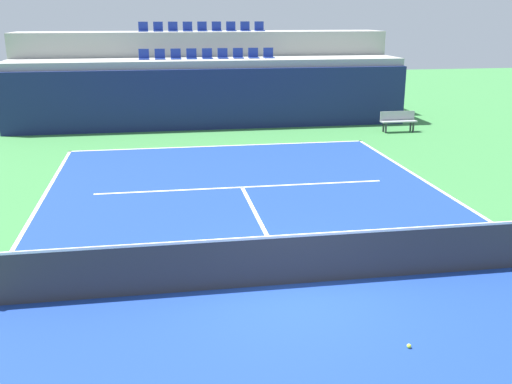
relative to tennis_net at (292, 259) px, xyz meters
The scene contains 13 objects.
ground_plane 0.51m from the tennis_net, ahead, with size 80.00×80.00×0.00m, color #387A3D.
court_surface 0.50m from the tennis_net, ahead, with size 11.00×24.00×0.01m, color navy.
baseline_far 11.96m from the tennis_net, 90.00° to the left, with size 11.00×0.10×0.00m, color white.
service_line_far 6.42m from the tennis_net, 90.00° to the left, with size 8.26×0.10×0.00m, color white.
centre_service_line 3.24m from the tennis_net, 90.00° to the left, with size 0.10×6.40×0.00m, color white.
back_wall 15.41m from the tennis_net, 90.00° to the left, with size 17.15×0.30×2.54m, color navy.
stands_tier_lower 16.76m from the tennis_net, 90.00° to the left, with size 17.15×2.40×2.86m, color #9E9E99.
stands_tier_upper 19.19m from the tennis_net, 90.00° to the left, with size 17.15×2.40×3.94m, color #9E9E99.
seating_row_lower 17.01m from the tennis_net, 90.00° to the left, with size 5.90×0.44×0.44m.
seating_row_upper 19.56m from the tennis_net, 90.00° to the left, with size 5.90×0.44×0.44m.
tennis_net is the anchor object (origin of this frame).
player_bench 15.53m from the tennis_net, 60.61° to the left, with size 1.50×0.40×0.85m.
tennis_ball_0 2.77m from the tennis_net, 63.08° to the right, with size 0.07×0.07×0.07m, color #CCE033.
Camera 1 is at (-2.32, -9.79, 4.82)m, focal length 41.83 mm.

